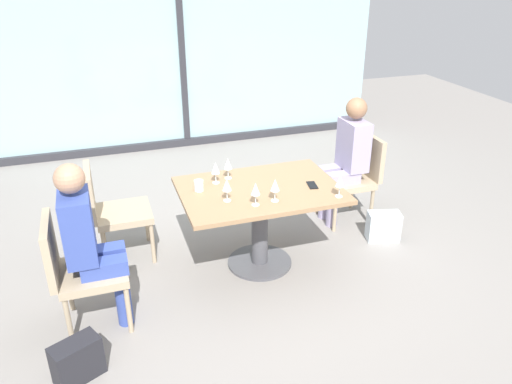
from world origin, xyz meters
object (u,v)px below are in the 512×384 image
Objects in this scene: dining_table_main at (260,207)px; chair_far_left at (111,207)px; person_far_right at (347,155)px; wine_glass_2 at (340,181)px; handbag_0 at (77,360)px; wine_glass_3 at (215,168)px; wine_glass_4 at (228,164)px; wine_glass_1 at (256,189)px; wine_glass_0 at (227,185)px; chair_side_end at (77,266)px; person_side_end at (89,239)px; coffee_cup at (199,186)px; wine_glass_5 at (275,186)px; handbag_1 at (383,226)px; cell_phone_on_table at (312,185)px; chair_far_right at (355,173)px.

chair_far_left is (-1.17, 0.51, -0.06)m from dining_table_main.
person_far_right reaches higher than wine_glass_2.
dining_table_main is at bearing 3.64° from handbag_0.
wine_glass_3 is 0.14m from wine_glass_4.
wine_glass_1 is (1.05, -0.78, 0.37)m from chair_far_left.
chair_side_end is at bearing -170.03° from wine_glass_0.
person_side_end is 6.81× the size of wine_glass_4.
wine_glass_2 is 1.12m from coffee_cup.
dining_table_main is 1.49× the size of chair_far_left.
coffee_cup is (-1.55, -0.40, 0.08)m from person_far_right.
wine_glass_5 is 0.62× the size of handbag_1.
wine_glass_4 is at bearing 29.20° from coffee_cup.
wine_glass_4 is 0.58m from wine_glass_5.
handbag_0 is (-2.06, -0.53, -0.72)m from wine_glass_2.
chair_side_end is 4.70× the size of wine_glass_2.
wine_glass_1 is 1.57m from handbag_1.
person_side_end is 6.81× the size of wine_glass_1.
wine_glass_3 is at bearing 25.74° from chair_side_end.
chair_side_end is 6.04× the size of cell_phone_on_table.
wine_glass_4 is at bearing 96.57° from wine_glass_1.
handbag_0 is at bearing -156.73° from wine_glass_1.
person_far_right reaches higher than wine_glass_1.
cell_phone_on_table is (-0.75, -0.60, 0.24)m from chair_far_right.
chair_side_end is 1.11m from coffee_cup.
person_side_end is at bearing -162.24° from cell_phone_on_table.
dining_table_main is at bearing -12.95° from coffee_cup.
person_far_right is at bearing 14.40° from coffee_cup.
wine_glass_3 is 0.62× the size of handbag_1.
wine_glass_3 is at bearing -18.93° from chair_far_left.
handbag_1 is at bearing 7.53° from chair_side_end.
wine_glass_0 is 1.00× the size of wine_glass_3.
wine_glass_2 reaches higher than chair_far_left.
handbag_1 is (0.81, 0.11, -0.59)m from cell_phone_on_table.
person_far_right reaches higher than handbag_0.
cell_phone_on_table is 0.48× the size of handbag_1.
person_side_end reaches higher than cell_phone_on_table.
dining_table_main is 1.49× the size of chair_far_right.
chair_side_end is 1.54m from wine_glass_5.
cell_phone_on_table is 0.48× the size of handbag_0.
wine_glass_5 is (0.23, -0.53, 0.00)m from wine_glass_4.
dining_table_main is 1.80m from handbag_0.
wine_glass_4 is 0.62× the size of handbag_0.
coffee_cup is at bearing 155.98° from wine_glass_2.
person_side_end is 1.00× the size of person_far_right.
wine_glass_4 is 1.28× the size of cell_phone_on_table.
wine_glass_0 reaches higher than chair_far_right.
chair_far_left is 1.73m from cell_phone_on_table.
cell_phone_on_table is at bearing 8.02° from person_side_end.
wine_glass_5 is (1.50, 0.08, 0.37)m from chair_side_end.
dining_table_main is 7.03× the size of wine_glass_0.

